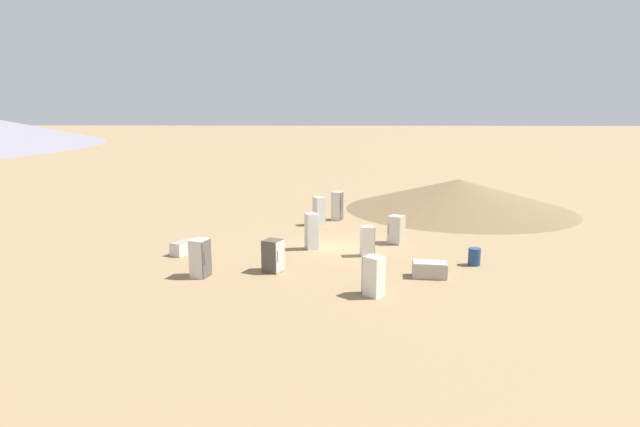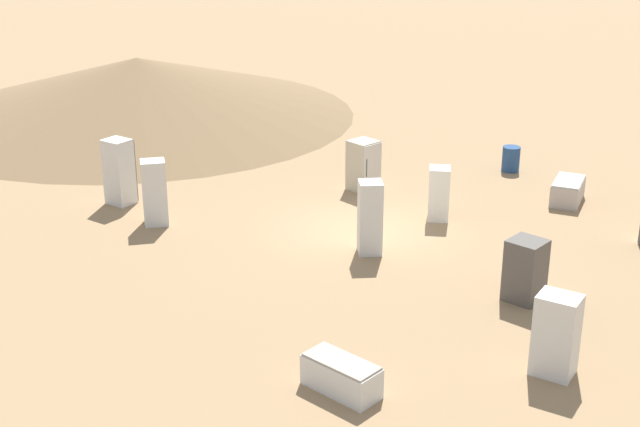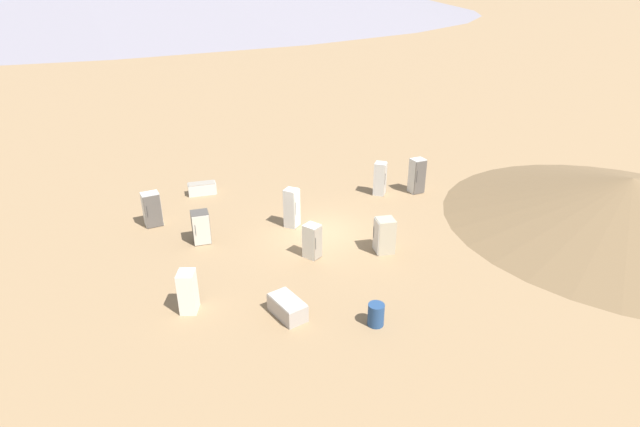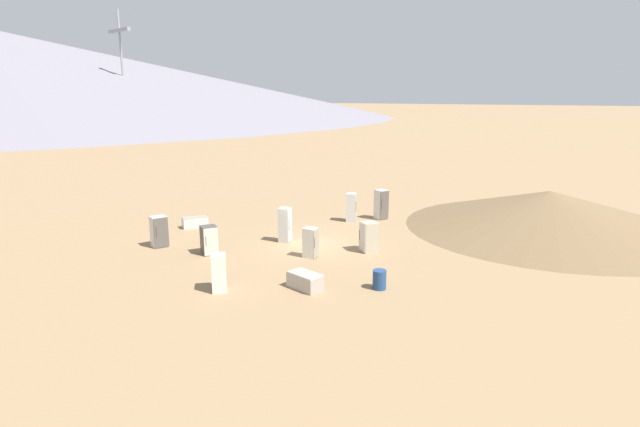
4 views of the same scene
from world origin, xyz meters
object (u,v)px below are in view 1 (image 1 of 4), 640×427
Objects in this scene: discarded_fridge_5 at (185,247)px; discarded_fridge_3 at (396,230)px; discarded_fridge_1 at (273,256)px; discarded_fridge_6 at (312,231)px; discarded_fridge_0 at (429,270)px; discarded_fridge_7 at (337,206)px; discarded_fridge_9 at (367,241)px; discarded_fridge_4 at (319,211)px; discarded_fridge_8 at (373,276)px; discarded_fridge_2 at (200,258)px; rusty_barrel at (474,257)px.

discarded_fridge_3 is at bearing -142.31° from discarded_fridge_5.
discarded_fridge_1 is 4.17m from discarded_fridge_6.
discarded_fridge_7 reaches higher than discarded_fridge_0.
discarded_fridge_3 reaches higher than discarded_fridge_1.
discarded_fridge_0 is 5.88m from discarded_fridge_3.
discarded_fridge_3 is at bearing 13.37° from discarded_fridge_0.
discarded_fridge_1 is at bearing 174.49° from discarded_fridge_5.
discarded_fridge_3 is 1.02× the size of discarded_fridge_9.
discarded_fridge_9 is at bearing 146.64° from discarded_fridge_1.
discarded_fridge_4 is 0.94× the size of discarded_fridge_7.
discarded_fridge_6 reaches higher than discarded_fridge_9.
discarded_fridge_1 is 7.92m from discarded_fridge_3.
discarded_fridge_1 is 0.93× the size of discarded_fridge_8.
discarded_fridge_0 is 0.97× the size of discarded_fridge_3.
discarded_fridge_7 is at bearing -169.24° from discarded_fridge_1.
discarded_fridge_2 reaches higher than discarded_fridge_0.
discarded_fridge_2 is 4.07m from discarded_fridge_5.
discarded_fridge_9 reaches higher than discarded_fridge_0.
discarded_fridge_6 is at bearing -31.68° from discarded_fridge_4.
discarded_fridge_2 is 11.60m from discarded_fridge_4.
discarded_fridge_8 reaches higher than discarded_fridge_9.
discarded_fridge_0 is 3.00m from rusty_barrel.
discarded_fridge_7 is 1.28× the size of discarded_fridge_9.
discarded_fridge_6 reaches higher than discarded_fridge_3.
discarded_fridge_1 is 0.96× the size of discarded_fridge_9.
discarded_fridge_7 reaches higher than rusty_barrel.
discarded_fridge_8 is 5.59m from discarded_fridge_9.
discarded_fridge_0 is 11.57m from discarded_fridge_4.
discarded_fridge_7 is (-4.59, 11.83, 0.61)m from discarded_fridge_0.
discarded_fridge_6 reaches higher than rusty_barrel.
discarded_fridge_5 is 10.60m from discarded_fridge_8.
discarded_fridge_7 is at bearing 23.99° from discarded_fridge_0.
discarded_fridge_5 is at bearing -23.18° from discarded_fridge_7.
discarded_fridge_5 is at bearing -139.51° from discarded_fridge_2.
discarded_fridge_7 is (1.04, 1.74, 0.05)m from discarded_fridge_4.
discarded_fridge_8 is (9.24, -5.17, 0.45)m from discarded_fridge_5.
discarded_fridge_2 is 0.91× the size of discarded_fridge_4.
discarded_fridge_1 is 0.76× the size of discarded_fridge_6.
discarded_fridge_3 is at bearing 44.59° from discarded_fridge_7.
discarded_fridge_2 is 1.06× the size of discarded_fridge_8.
discarded_fridge_2 is 1.10× the size of discarded_fridge_9.
discarded_fridge_0 is 4.09m from discarded_fridge_9.
discarded_fridge_3 is (8.55, 6.57, -0.06)m from discarded_fridge_2.
rusty_barrel is (2.25, 1.99, 0.07)m from discarded_fridge_0.
discarded_fridge_8 is at bearing 172.33° from discarded_fridge_5.
discarded_fridge_7 reaches higher than discarded_fridge_1.
discarded_fridge_7 is 8.93m from discarded_fridge_9.
discarded_fridge_2 is 0.86× the size of discarded_fridge_7.
discarded_fridge_4 is 12.96m from discarded_fridge_8.
discarded_fridge_3 is 0.85× the size of discarded_fridge_4.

